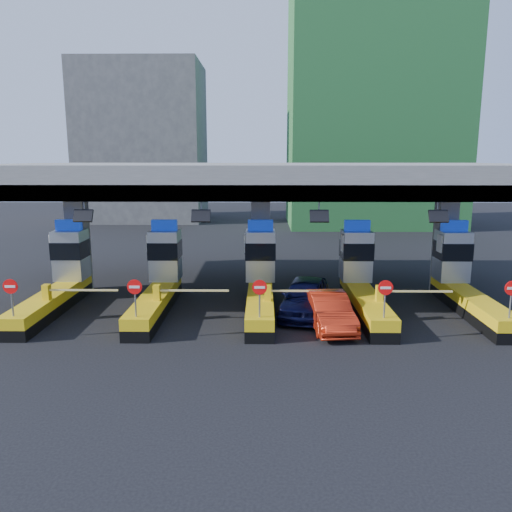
{
  "coord_description": "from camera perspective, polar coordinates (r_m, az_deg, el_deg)",
  "views": [
    {
      "loc": [
        0.12,
        -23.84,
        7.3
      ],
      "look_at": [
        -0.21,
        0.0,
        2.61
      ],
      "focal_mm": 35.0,
      "sensor_mm": 36.0,
      "label": 1
    }
  ],
  "objects": [
    {
      "name": "toll_lane_right",
      "position": [
        25.31,
        11.9,
        -2.6
      ],
      "size": [
        4.43,
        8.0,
        4.16
      ],
      "color": "black",
      "rests_on": "ground"
    },
    {
      "name": "ground",
      "position": [
        24.94,
        0.48,
        -5.89
      ],
      "size": [
        120.0,
        120.0,
        0.0
      ],
      "primitive_type": "plane",
      "color": "black",
      "rests_on": "ground"
    },
    {
      "name": "toll_lane_center",
      "position": [
        24.83,
        0.5,
        -2.62
      ],
      "size": [
        4.43,
        8.0,
        4.16
      ],
      "color": "black",
      "rests_on": "ground"
    },
    {
      "name": "toll_lane_far_left",
      "position": [
        26.82,
        -21.42,
        -2.37
      ],
      "size": [
        4.43,
        8.0,
        4.16
      ],
      "color": "black",
      "rests_on": "ground"
    },
    {
      "name": "van",
      "position": [
        23.73,
        5.67,
        -4.65
      ],
      "size": [
        3.12,
        5.42,
        1.74
      ],
      "primitive_type": "imported",
      "rotation": [
        0.0,
        0.0,
        -0.22
      ],
      "color": "black",
      "rests_on": "ground"
    },
    {
      "name": "bg_building_scaffold",
      "position": [
        57.48,
        13.34,
        17.54
      ],
      "size": [
        18.0,
        12.0,
        28.0
      ],
      "primitive_type": "cube",
      "color": "#1E5926",
      "rests_on": "ground"
    },
    {
      "name": "toll_canopy",
      "position": [
        26.74,
        0.54,
        8.63
      ],
      "size": [
        28.0,
        12.09,
        7.0
      ],
      "color": "slate",
      "rests_on": "ground"
    },
    {
      "name": "toll_lane_left",
      "position": [
        25.36,
        -10.89,
        -2.53
      ],
      "size": [
        4.43,
        8.0,
        4.16
      ],
      "color": "black",
      "rests_on": "ground"
    },
    {
      "name": "bg_building_concrete",
      "position": [
        61.51,
        -12.79,
        12.45
      ],
      "size": [
        14.0,
        10.0,
        18.0
      ],
      "primitive_type": "cube",
      "color": "#4C4C49",
      "rests_on": "ground"
    },
    {
      "name": "toll_lane_far_right",
      "position": [
        26.73,
        22.49,
        -2.49
      ],
      "size": [
        4.43,
        8.0,
        4.16
      ],
      "color": "black",
      "rests_on": "ground"
    },
    {
      "name": "red_car",
      "position": [
        22.13,
        8.33,
        -6.2
      ],
      "size": [
        2.03,
        4.7,
        1.5
      ],
      "primitive_type": "imported",
      "rotation": [
        0.0,
        0.0,
        0.1
      ],
      "color": "#AD220D",
      "rests_on": "ground"
    }
  ]
}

